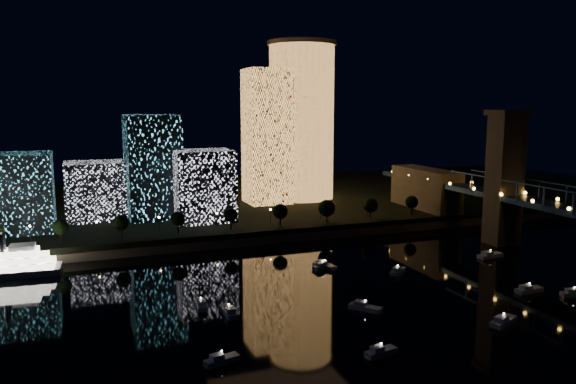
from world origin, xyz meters
name	(u,v)px	position (x,y,z in m)	size (l,w,h in m)	color
ground	(434,310)	(0.00, 0.00, 0.00)	(520.00, 520.00, 0.00)	black
far_bank	(251,201)	(0.00, 160.00, 2.50)	(420.00, 160.00, 5.00)	black
seawall	(310,235)	(0.00, 82.00, 1.50)	(420.00, 6.00, 3.00)	#6B5E4C
tower_cylindrical	(302,121)	(22.26, 145.94, 43.87)	(34.00, 34.00, 77.49)	#FFA951
tower_rectangular	(267,137)	(1.83, 139.26, 36.77)	(19.97, 19.97, 63.55)	#FFA951
midrise_blocks	(127,180)	(-64.99, 119.43, 21.71)	(88.93, 40.64, 42.78)	white
motorboats	(391,293)	(-4.58, 13.30, 0.81)	(114.69, 68.53, 2.78)	silver
esplanade_trees	(244,214)	(-24.79, 88.00, 10.47)	(165.74, 6.92, 8.96)	black
street_lamps	(217,217)	(-34.00, 94.00, 9.02)	(132.70, 0.70, 5.65)	black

